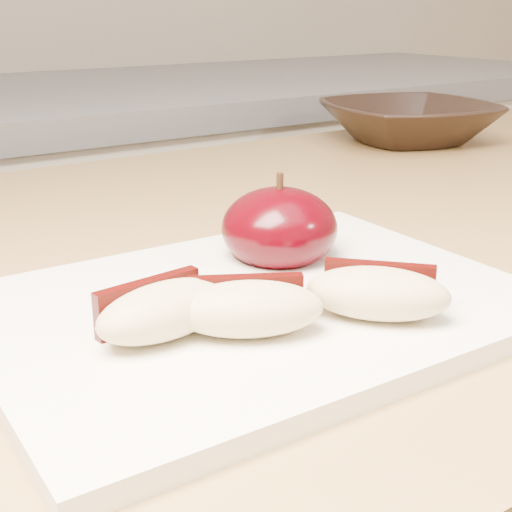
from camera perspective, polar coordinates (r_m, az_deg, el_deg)
back_cabinet at (r=1.31m, az=-19.47°, el=-8.69°), size 2.40×0.62×0.94m
cutting_board at (r=0.41m, az=-0.00°, el=-4.13°), size 0.31×0.23×0.01m
apple_half at (r=0.46m, az=1.88°, el=2.24°), size 0.10×0.10×0.06m
apple_wedge_a at (r=0.36m, az=-7.41°, el=-4.26°), size 0.08×0.04×0.03m
apple_wedge_b at (r=0.36m, az=-0.65°, el=-4.15°), size 0.08×0.07×0.03m
apple_wedge_c at (r=0.38m, az=9.72°, el=-2.88°), size 0.08×0.08×0.03m
bowl at (r=0.94m, az=12.05°, el=10.44°), size 0.25×0.25×0.05m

